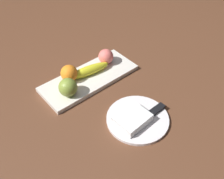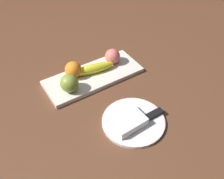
% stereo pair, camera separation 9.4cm
% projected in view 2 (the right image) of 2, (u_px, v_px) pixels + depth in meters
% --- Properties ---
extents(ground_plane, '(2.40, 2.40, 0.00)m').
position_uv_depth(ground_plane, '(84.00, 82.00, 1.04)').
color(ground_plane, brown).
extents(fruit_tray, '(0.40, 0.16, 0.02)m').
position_uv_depth(fruit_tray, '(94.00, 77.00, 1.05)').
color(fruit_tray, silver).
rests_on(fruit_tray, ground_plane).
extents(apple, '(0.07, 0.07, 0.07)m').
position_uv_depth(apple, '(69.00, 83.00, 0.96)').
color(apple, olive).
rests_on(apple, fruit_tray).
extents(banana, '(0.18, 0.07, 0.04)m').
position_uv_depth(banana, '(93.00, 69.00, 1.04)').
color(banana, yellow).
rests_on(banana, fruit_tray).
extents(orange_near_apple, '(0.07, 0.07, 0.07)m').
position_uv_depth(orange_near_apple, '(73.00, 70.00, 1.02)').
color(orange_near_apple, orange).
rests_on(orange_near_apple, fruit_tray).
extents(peach, '(0.06, 0.06, 0.06)m').
position_uv_depth(peach, '(113.00, 56.00, 1.08)').
color(peach, '#EC6D65').
rests_on(peach, fruit_tray).
extents(dinner_plate, '(0.22, 0.22, 0.01)m').
position_uv_depth(dinner_plate, '(133.00, 121.00, 0.88)').
color(dinner_plate, white).
rests_on(dinner_plate, ground_plane).
extents(folded_napkin, '(0.12, 0.10, 0.03)m').
position_uv_depth(folded_napkin, '(127.00, 121.00, 0.86)').
color(folded_napkin, white).
rests_on(folded_napkin, dinner_plate).
extents(knife, '(0.18, 0.03, 0.01)m').
position_uv_depth(knife, '(148.00, 117.00, 0.88)').
color(knife, silver).
rests_on(knife, dinner_plate).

